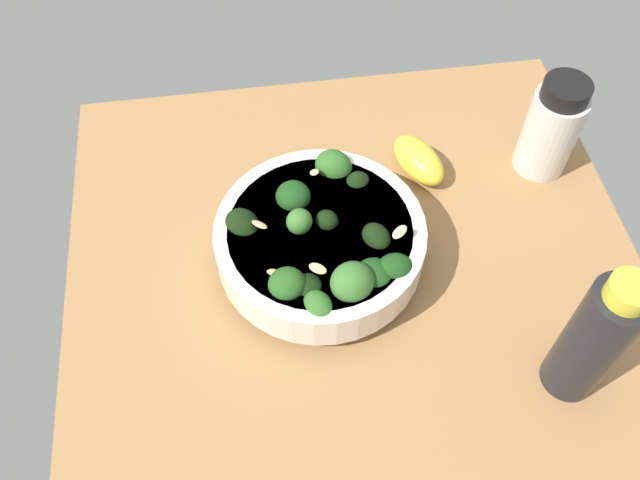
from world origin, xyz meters
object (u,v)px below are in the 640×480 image
at_px(bottle_tall, 594,339).
at_px(bottle_short, 552,128).
at_px(lemon_wedge, 418,160).
at_px(bowl_of_broccoli, 321,242).

relative_size(bottle_tall, bottle_short, 1.37).
bearing_deg(lemon_wedge, bowl_of_broccoli, -49.64).
distance_m(bowl_of_broccoli, bottle_short, 0.30).
relative_size(lemon_wedge, bottle_tall, 0.46).
bearing_deg(lemon_wedge, bottle_tall, 17.02).
height_order(bowl_of_broccoli, bottle_short, bottle_short).
distance_m(lemon_wedge, bottle_tall, 0.30).
xyz_separation_m(bowl_of_broccoli, lemon_wedge, (-0.11, 0.13, -0.02)).
relative_size(bowl_of_broccoli, bottle_short, 1.77).
xyz_separation_m(bowl_of_broccoli, bottle_short, (-0.11, 0.28, 0.02)).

